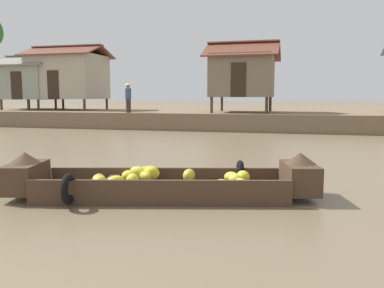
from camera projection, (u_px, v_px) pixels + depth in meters
name	position (u px, v px, depth m)	size (l,w,h in m)	color
ground_plane	(174.00, 160.00, 11.48)	(300.00, 300.00, 0.00)	#726047
riverbank_strip	(249.00, 115.00, 29.90)	(160.00, 20.00, 0.93)	#756047
banana_boat	(162.00, 183.00, 7.18)	(5.60, 2.58, 0.83)	#473323
stilt_house_left	(32.00, 81.00, 27.16)	(3.93, 3.74, 3.71)	#4C3826
stilt_house_mid_left	(68.00, 76.00, 26.67)	(5.18, 3.98, 4.29)	#4C3826
stilt_house_mid_right	(243.00, 75.00, 22.55)	(4.07, 4.03, 4.00)	#4C3826
vendor_person	(128.00, 96.00, 22.02)	(0.44, 0.44, 1.66)	#332D28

